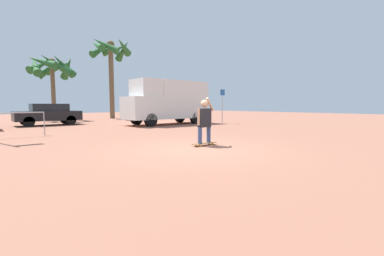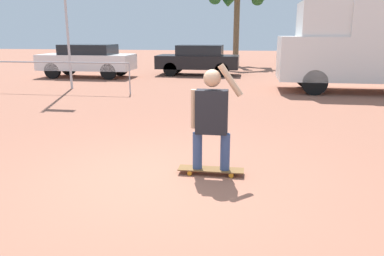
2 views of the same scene
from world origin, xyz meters
name	(u,v)px [view 1 (image 1 of 2)]	position (x,y,z in m)	size (l,w,h in m)	color
ground_plane	(197,149)	(0.00, 0.00, 0.00)	(80.00, 80.00, 0.00)	#935B47
skateboard	(204,143)	(0.63, 0.32, 0.07)	(0.97, 0.24, 0.09)	brown
person_skateboarder	(204,119)	(0.63, 0.32, 0.92)	(0.74, 0.25, 1.55)	#384C7A
camper_van	(168,101)	(5.35, 9.06, 1.68)	(6.15, 2.14, 3.08)	black
parked_car_black	(48,114)	(-1.39, 13.63, 0.77)	(3.99, 1.73, 1.46)	black
palm_tree_near_van	(111,53)	(5.63, 19.29, 6.58)	(4.33, 4.37, 8.02)	brown
palm_tree_center_background	(52,67)	(0.20, 19.25, 4.66)	(4.11, 4.13, 5.75)	brown
street_sign	(222,102)	(8.99, 7.20, 1.62)	(0.44, 0.06, 2.54)	#B7B7BC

